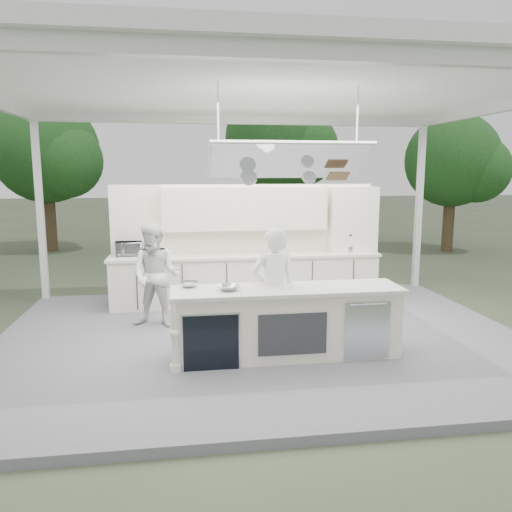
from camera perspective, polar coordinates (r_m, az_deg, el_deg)
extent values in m
plane|color=#434E35|center=(7.82, 0.68, -9.85)|extent=(90.00, 90.00, 0.00)
cube|color=slate|center=(7.80, 0.68, -9.44)|extent=(8.00, 6.00, 0.12)
cube|color=white|center=(11.39, 18.11, 5.34)|extent=(0.12, 0.12, 3.70)
cube|color=white|center=(10.57, -23.44, 4.72)|extent=(0.12, 0.12, 3.70)
cube|color=white|center=(7.46, 0.74, 18.66)|extent=(8.20, 6.20, 0.16)
cube|color=white|center=(4.64, 6.87, 22.17)|extent=(8.00, 0.12, 0.16)
cube|color=white|center=(10.30, -1.91, 15.26)|extent=(8.00, 0.12, 0.16)
cube|color=white|center=(6.52, 3.76, 10.86)|extent=(2.00, 0.71, 0.43)
cube|color=white|center=(6.52, 3.76, 10.86)|extent=(2.06, 0.76, 0.46)
cylinder|color=white|center=(6.43, -4.35, 15.12)|extent=(0.02, 0.02, 0.95)
cylinder|color=white|center=(6.80, 11.50, 14.65)|extent=(0.02, 0.02, 0.95)
cylinder|color=silver|center=(6.59, -0.85, 8.95)|extent=(0.22, 0.14, 0.21)
cylinder|color=silver|center=(6.69, 6.10, 8.91)|extent=(0.18, 0.12, 0.18)
cube|color=brown|center=(6.82, 9.36, 9.02)|extent=(0.28, 0.18, 0.12)
cube|color=white|center=(6.83, 3.56, -7.74)|extent=(3.00, 0.70, 0.90)
cube|color=white|center=(6.71, 3.60, -3.86)|extent=(3.10, 0.78, 0.05)
cylinder|color=white|center=(6.36, -9.28, -9.08)|extent=(0.11, 0.11, 0.92)
cube|color=black|center=(6.40, -5.16, -9.84)|extent=(0.70, 0.04, 0.72)
cube|color=silver|center=(6.39, -5.16, -9.85)|extent=(0.74, 0.03, 0.72)
cube|color=#2C2D30|center=(6.51, 4.21, -8.91)|extent=(0.90, 0.02, 0.55)
cube|color=silver|center=(6.79, 12.57, -8.33)|extent=(0.62, 0.02, 0.78)
cube|color=white|center=(9.47, -1.12, -2.80)|extent=(5.00, 0.65, 0.90)
cube|color=white|center=(9.38, -1.13, 0.04)|extent=(5.08, 0.72, 0.05)
cube|color=white|center=(9.65, -1.36, 1.50)|extent=(5.00, 0.10, 2.25)
cube|color=white|center=(9.45, -1.28, 5.45)|extent=(3.10, 0.38, 0.80)
cube|color=white|center=(9.90, 10.94, 4.01)|extent=(0.90, 0.45, 1.30)
cube|color=brown|center=(9.90, 10.94, 4.01)|extent=(0.84, 0.40, 0.03)
cylinder|color=silver|center=(9.80, 10.56, 0.79)|extent=(0.20, 0.20, 0.12)
cylinder|color=black|center=(9.78, 10.59, 1.72)|extent=(0.17, 0.17, 0.20)
cylinder|color=black|center=(9.92, 12.47, 0.77)|extent=(0.16, 0.16, 0.10)
cone|color=black|center=(9.90, 12.51, 1.75)|extent=(0.14, 0.14, 0.24)
cylinder|color=brown|center=(17.88, -22.43, 3.90)|extent=(0.36, 0.36, 2.10)
sphere|color=#285720|center=(17.83, -22.90, 11.07)|extent=(3.40, 3.40, 3.40)
sphere|color=#285720|center=(17.17, -21.02, 10.13)|extent=(2.38, 2.38, 2.38)
cylinder|color=brown|center=(19.67, 2.39, 5.58)|extent=(0.36, 0.36, 2.45)
sphere|color=#285720|center=(19.66, 2.44, 13.23)|extent=(4.00, 4.00, 4.00)
sphere|color=#285720|center=(19.22, 5.17, 12.09)|extent=(2.80, 2.80, 2.80)
cylinder|color=brown|center=(17.64, 21.12, 3.62)|extent=(0.36, 0.36, 1.92)
sphere|color=#285720|center=(17.57, 21.53, 10.16)|extent=(3.00, 3.00, 3.00)
sphere|color=#285720|center=(17.49, 23.93, 9.03)|extent=(2.10, 2.10, 2.10)
imported|color=white|center=(6.94, 2.01, -3.87)|extent=(0.67, 0.47, 1.74)
imported|color=silver|center=(8.17, -11.39, -2.20)|extent=(0.98, 0.86, 1.68)
imported|color=#B1B4B8|center=(9.52, -14.33, 0.84)|extent=(0.53, 0.39, 0.27)
imported|color=silver|center=(6.56, -3.16, -3.63)|extent=(0.37, 0.37, 0.07)
imported|color=#B0B3B7|center=(6.80, -7.64, -3.22)|extent=(0.29, 0.29, 0.07)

